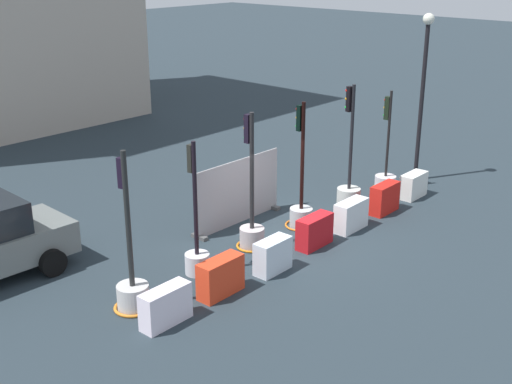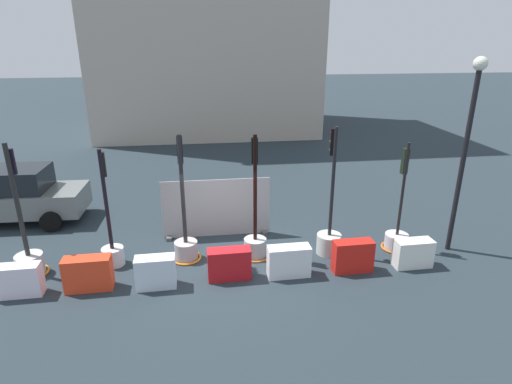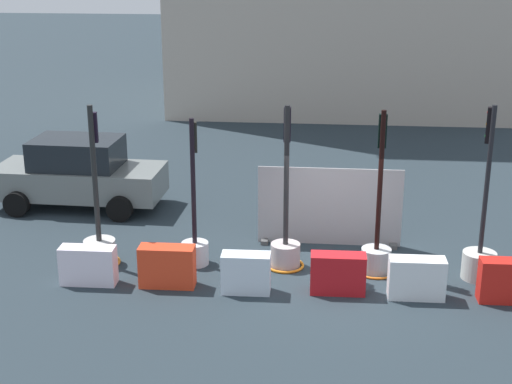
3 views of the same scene
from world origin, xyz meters
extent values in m
plane|color=#253138|center=(0.00, 0.00, 0.00)|extent=(120.00, 120.00, 0.00)
cylinder|color=#BDBBB9|center=(-5.07, 0.16, 0.28)|extent=(0.69, 0.69, 0.55)
cylinder|color=black|center=(-5.07, 0.16, 2.04)|extent=(0.12, 0.12, 2.97)
cube|color=black|center=(-5.05, 0.28, 3.03)|extent=(0.17, 0.15, 0.64)
sphere|color=red|center=(-5.03, 0.35, 3.24)|extent=(0.09, 0.09, 0.09)
sphere|color=orange|center=(-5.03, 0.35, 3.03)|extent=(0.09, 0.09, 0.09)
sphere|color=green|center=(-5.03, 0.35, 2.82)|extent=(0.09, 0.09, 0.09)
torus|color=orange|center=(-5.07, 0.16, 0.04)|extent=(0.86, 0.86, 0.07)
cylinder|color=silver|center=(-3.01, 0.36, 0.25)|extent=(0.59, 0.59, 0.50)
cylinder|color=black|center=(-3.01, 0.36, 1.87)|extent=(0.10, 0.10, 2.75)
cube|color=black|center=(-2.99, 0.47, 2.82)|extent=(0.16, 0.14, 0.65)
sphere|color=red|center=(-2.98, 0.55, 3.04)|extent=(0.09, 0.09, 0.09)
sphere|color=orange|center=(-2.98, 0.55, 2.82)|extent=(0.09, 0.09, 0.09)
sphere|color=green|center=(-2.98, 0.55, 2.60)|extent=(0.09, 0.09, 0.09)
cylinder|color=#B4A6A7|center=(-1.04, 0.40, 0.26)|extent=(0.64, 0.64, 0.53)
cylinder|color=black|center=(-1.04, 0.40, 2.04)|extent=(0.11, 0.11, 3.02)
cube|color=black|center=(-1.05, 0.53, 3.12)|extent=(0.14, 0.15, 0.72)
sphere|color=red|center=(-1.05, 0.62, 3.36)|extent=(0.09, 0.09, 0.09)
sphere|color=orange|center=(-1.05, 0.62, 3.12)|extent=(0.09, 0.09, 0.09)
sphere|color=green|center=(-1.05, 0.62, 2.88)|extent=(0.09, 0.09, 0.09)
torus|color=orange|center=(-1.04, 0.40, 0.03)|extent=(0.82, 0.82, 0.06)
cylinder|color=#ABADB1|center=(0.89, 0.33, 0.26)|extent=(0.63, 0.63, 0.52)
cylinder|color=black|center=(0.89, 0.33, 2.01)|extent=(0.10, 0.10, 2.98)
cube|color=black|center=(0.89, 0.44, 3.05)|extent=(0.17, 0.13, 0.69)
sphere|color=red|center=(0.89, 0.52, 3.28)|extent=(0.11, 0.11, 0.11)
sphere|color=orange|center=(0.89, 0.52, 3.05)|extent=(0.11, 0.11, 0.11)
sphere|color=green|center=(0.89, 0.52, 2.82)|extent=(0.11, 0.11, 0.11)
torus|color=orange|center=(0.89, 0.33, 0.03)|extent=(0.89, 0.89, 0.05)
cylinder|color=beige|center=(3.00, 0.20, 0.29)|extent=(0.70, 0.70, 0.58)
cylinder|color=black|center=(3.00, 0.20, 2.13)|extent=(0.10, 0.10, 3.10)
cube|color=black|center=(2.97, 0.32, 3.25)|extent=(0.17, 0.17, 0.72)
sphere|color=red|center=(2.95, 0.40, 3.49)|extent=(0.09, 0.09, 0.09)
sphere|color=orange|center=(2.95, 0.40, 3.25)|extent=(0.09, 0.09, 0.09)
sphere|color=green|center=(2.95, 0.40, 3.00)|extent=(0.09, 0.09, 0.09)
cube|color=white|center=(-5.01, -0.83, 0.40)|extent=(1.14, 0.42, 0.80)
cube|color=red|center=(-3.38, -0.78, 0.43)|extent=(1.13, 0.45, 0.86)
cube|color=silver|center=(-1.75, -0.91, 0.41)|extent=(0.98, 0.45, 0.82)
cube|color=red|center=(0.07, -0.76, 0.41)|extent=(1.10, 0.44, 0.82)
cube|color=white|center=(1.61, -0.84, 0.41)|extent=(1.11, 0.45, 0.83)
cube|color=red|center=(3.32, -0.83, 0.43)|extent=(1.05, 0.42, 0.87)
cube|color=slate|center=(-6.68, 3.79, 0.71)|extent=(4.44, 1.89, 0.78)
cube|color=black|center=(-6.70, 3.79, 1.48)|extent=(2.28, 1.61, 0.75)
cylinder|color=black|center=(-5.29, 4.67, 0.32)|extent=(0.66, 0.30, 0.65)
cylinder|color=black|center=(-5.35, 2.82, 0.32)|extent=(0.66, 0.30, 0.65)
cylinder|color=black|center=(-8.01, 4.77, 0.32)|extent=(0.66, 0.30, 0.65)
cylinder|color=black|center=(-8.07, 2.91, 0.32)|extent=(0.66, 0.30, 0.65)
cube|color=#9C989C|center=(-0.12, 1.78, 0.92)|extent=(3.30, 0.04, 1.84)
cube|color=#4C4C4C|center=(-1.60, 1.78, 0.05)|extent=(0.16, 0.50, 0.10)
cube|color=#4C4C4C|center=(1.37, 1.78, 0.05)|extent=(0.16, 0.50, 0.10)
camera|label=1|loc=(-12.65, -10.20, 7.23)|focal=46.85mm
camera|label=2|loc=(-0.52, -10.12, 5.84)|focal=29.35mm
camera|label=3|loc=(-0.24, -14.46, 6.65)|focal=52.51mm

